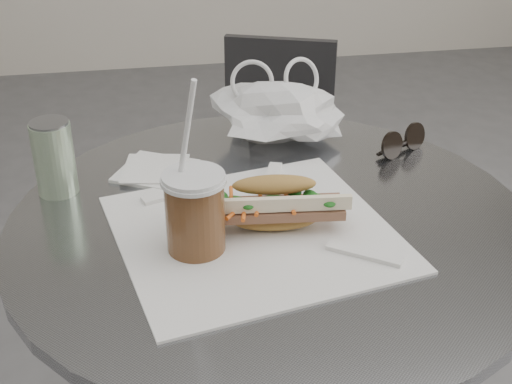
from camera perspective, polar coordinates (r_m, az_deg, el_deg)
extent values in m
cylinder|color=slate|center=(1.03, 1.22, -2.60)|extent=(0.76, 0.76, 0.02)
cylinder|color=#313134|center=(2.07, 0.91, -8.23)|extent=(0.34, 0.34, 0.02)
cylinder|color=#313134|center=(1.95, 0.95, -3.27)|extent=(0.06, 0.06, 0.45)
cylinder|color=#313134|center=(1.84, 1.01, 2.59)|extent=(0.38, 0.38, 0.02)
cube|color=#313134|center=(1.95, 1.91, 8.58)|extent=(0.29, 0.13, 0.26)
cube|color=white|center=(0.99, -0.12, -3.28)|extent=(0.43, 0.41, 0.00)
ellipsoid|color=#AD8341|center=(0.99, 1.53, -2.29)|extent=(0.24, 0.10, 0.02)
cube|color=brown|center=(0.98, 1.54, -1.36)|extent=(0.19, 0.07, 0.01)
ellipsoid|color=#AD8341|center=(0.97, 1.46, 0.24)|extent=(0.24, 0.11, 0.04)
cylinder|color=brown|center=(0.93, -4.89, -2.00)|extent=(0.08, 0.08, 0.10)
cylinder|color=silver|center=(0.90, -5.04, 1.10)|extent=(0.08, 0.08, 0.01)
cylinder|color=white|center=(0.89, -5.76, 3.47)|extent=(0.04, 0.05, 0.19)
cylinder|color=black|center=(1.21, 10.82, 3.65)|extent=(0.05, 0.04, 0.05)
cylinder|color=black|center=(1.25, 12.58, 4.36)|extent=(0.05, 0.04, 0.05)
cube|color=black|center=(1.23, 11.69, 3.78)|extent=(0.02, 0.01, 0.00)
cube|color=white|center=(1.16, -8.03, 1.69)|extent=(0.15, 0.15, 0.01)
cube|color=white|center=(1.16, -8.05, 1.87)|extent=(0.12, 0.12, 0.00)
cylinder|color=#59874F|center=(1.11, -15.85, 2.59)|extent=(0.06, 0.06, 0.11)
cylinder|color=slate|center=(1.09, -16.26, 5.33)|extent=(0.06, 0.06, 0.00)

